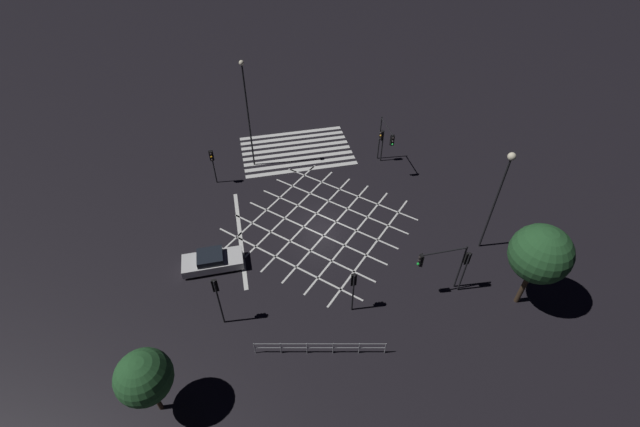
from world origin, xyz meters
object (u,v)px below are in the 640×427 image
Objects in this scene: traffic_light_ne_cross at (217,293)px; street_lamp_west at (502,183)px; traffic_light_sw_cross at (386,138)px; street_tree_near at (540,254)px; traffic_light_sw_main at (382,140)px; waiting_car at (212,261)px; traffic_light_nw_cross at (466,264)px; traffic_light_median_north at (353,285)px; street_lamp_east at (247,105)px; traffic_light_se_cross at (212,160)px; traffic_light_nw_main at (439,261)px; street_tree_far at (144,377)px.

street_lamp_west is (-18.94, -2.48, 3.04)m from traffic_light_ne_cross.
street_tree_near reaches higher than traffic_light_sw_cross.
traffic_light_sw_main is 18.47m from waiting_car.
traffic_light_sw_cross is 14.15m from traffic_light_nw_cross.
street_lamp_east is (4.49, -17.23, 3.64)m from traffic_light_median_north.
traffic_light_ne_cross is 20.92m from traffic_light_sw_main.
traffic_light_ne_cross is at bearing 77.52° from street_lamp_east.
traffic_light_nw_cross is 0.84× the size of waiting_car.
traffic_light_ne_cross is at bearing -84.01° from waiting_car.
traffic_light_ne_cross reaches higher than traffic_light_sw_main.
street_lamp_west is (-3.90, 10.81, 2.68)m from traffic_light_sw_cross.
traffic_light_sw_cross is 1.31× the size of traffic_light_se_cross.
traffic_light_se_cross reaches higher than waiting_car.
waiting_car is at bearing -6.57° from street_lamp_west.
traffic_light_median_north is at bearing 16.96° from street_lamp_west.
traffic_light_sw_cross is 1.36× the size of traffic_light_sw_main.
traffic_light_sw_cross is 0.45× the size of street_lamp_east.
street_lamp_west reaches higher than traffic_light_median_north.
traffic_light_sw_main is at bearing 170.40° from street_lamp_east.
street_tree_near is (-3.36, 1.77, 2.06)m from traffic_light_nw_cross.
traffic_light_se_cross is at bearing 27.74° from traffic_light_median_north.
waiting_car is (14.24, -5.33, -2.38)m from traffic_light_nw_main.
waiting_car is at bearing 57.28° from traffic_light_median_north.
street_tree_far is at bearing 71.14° from street_lamp_east.
waiting_car is (15.53, 8.57, -2.67)m from traffic_light_sw_cross.
traffic_light_median_north is at bearing -26.11° from traffic_light_sw_cross.
waiting_car is (0.49, -4.71, -2.31)m from traffic_light_ne_cross.
street_lamp_east is at bearing -51.18° from street_tree_near.
traffic_light_median_north is 0.41× the size of street_lamp_west.
street_lamp_east is 1.53× the size of street_tree_near.
traffic_light_sw_cross is at bearing 85.87° from traffic_light_se_cross.
street_lamp_east is (11.94, -17.24, 3.54)m from traffic_light_nw_cross.
street_tree_far is 10.39m from waiting_car.
street_lamp_west reaches higher than traffic_light_sw_cross.
street_tree_near is (-15.30, 19.01, -1.49)m from street_lamp_east.
traffic_light_median_north is 5.66m from traffic_light_nw_main.
traffic_light_ne_cross reaches higher than traffic_light_nw_cross.
street_tree_far reaches higher than traffic_light_sw_cross.
traffic_light_sw_main is at bearing 1.73° from traffic_light_nw_cross.
street_lamp_east is 24.45m from street_tree_near.
street_lamp_east is 13.55m from waiting_car.
traffic_light_nw_cross is at bearing 91.73° from traffic_light_sw_main.
traffic_light_ne_cross reaches higher than waiting_car.
street_lamp_west reaches higher than traffic_light_sw_main.
traffic_light_sw_main is at bearing 176.70° from traffic_light_sw_cross.
traffic_light_nw_cross reaches higher than waiting_car.
traffic_light_se_cross is at bearing 30.31° from street_lamp_east.
street_lamp_east reaches higher than traffic_light_nw_main.
traffic_light_ne_cross is 5.27m from waiting_car.
traffic_light_ne_cross is 1.15× the size of traffic_light_nw_cross.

